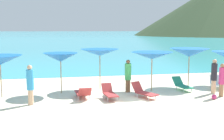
{
  "coord_description": "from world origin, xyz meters",
  "views": [
    {
      "loc": [
        -3.86,
        -11.62,
        3.32
      ],
      "look_at": [
        -0.92,
        2.92,
        1.2
      ],
      "focal_mm": 45.89,
      "sensor_mm": 36.0,
      "label": 1
    }
  ],
  "objects_px": {
    "lounge_chair_0": "(83,92)",
    "beachgoer_0": "(128,75)",
    "umbrella_0": "(0,60)",
    "beachgoer_4": "(30,84)",
    "lounge_chair_5": "(109,93)",
    "umbrella_1": "(61,57)",
    "umbrella_3": "(152,56)",
    "umbrella_4": "(189,53)",
    "beach_ball": "(214,97)",
    "beachgoer_3": "(214,75)",
    "umbrella_2": "(100,52)",
    "lounge_chair_2": "(144,91)",
    "lounge_chair_3": "(216,83)",
    "beachgoer_2": "(222,79)",
    "lounge_chair_1": "(182,85)"
  },
  "relations": [
    {
      "from": "beachgoer_2",
      "to": "beachgoer_4",
      "type": "xyz_separation_m",
      "value": [
        -9.14,
        0.28,
        0.06
      ]
    },
    {
      "from": "umbrella_1",
      "to": "beachgoer_4",
      "type": "height_order",
      "value": "umbrella_1"
    },
    {
      "from": "umbrella_0",
      "to": "lounge_chair_0",
      "type": "bearing_deg",
      "value": -13.96
    },
    {
      "from": "beachgoer_2",
      "to": "umbrella_2",
      "type": "bearing_deg",
      "value": -138.22
    },
    {
      "from": "umbrella_2",
      "to": "lounge_chair_2",
      "type": "relative_size",
      "value": 1.55
    },
    {
      "from": "lounge_chair_3",
      "to": "umbrella_2",
      "type": "bearing_deg",
      "value": -166.55
    },
    {
      "from": "umbrella_2",
      "to": "lounge_chair_2",
      "type": "distance_m",
      "value": 3.49
    },
    {
      "from": "lounge_chair_2",
      "to": "lounge_chair_3",
      "type": "relative_size",
      "value": 0.96
    },
    {
      "from": "beachgoer_0",
      "to": "beachgoer_2",
      "type": "xyz_separation_m",
      "value": [
        4.27,
        -1.93,
        -0.03
      ]
    },
    {
      "from": "lounge_chair_0",
      "to": "lounge_chair_2",
      "type": "relative_size",
      "value": 1.03
    },
    {
      "from": "lounge_chair_0",
      "to": "beachgoer_0",
      "type": "distance_m",
      "value": 2.71
    },
    {
      "from": "beachgoer_3",
      "to": "beachgoer_4",
      "type": "bearing_deg",
      "value": -138.98
    },
    {
      "from": "umbrella_1",
      "to": "umbrella_4",
      "type": "xyz_separation_m",
      "value": [
        7.36,
        0.44,
        0.09
      ]
    },
    {
      "from": "beachgoer_3",
      "to": "beach_ball",
      "type": "bearing_deg",
      "value": -80.9
    },
    {
      "from": "lounge_chair_2",
      "to": "umbrella_3",
      "type": "bearing_deg",
      "value": 30.5
    },
    {
      "from": "lounge_chair_0",
      "to": "umbrella_1",
      "type": "bearing_deg",
      "value": -56.51
    },
    {
      "from": "umbrella_4",
      "to": "beachgoer_4",
      "type": "distance_m",
      "value": 9.15
    },
    {
      "from": "umbrella_4",
      "to": "lounge_chair_0",
      "type": "distance_m",
      "value": 6.81
    },
    {
      "from": "lounge_chair_0",
      "to": "lounge_chair_5",
      "type": "height_order",
      "value": "lounge_chair_5"
    },
    {
      "from": "umbrella_1",
      "to": "umbrella_4",
      "type": "distance_m",
      "value": 7.37
    },
    {
      "from": "lounge_chair_5",
      "to": "umbrella_3",
      "type": "bearing_deg",
      "value": 22.84
    },
    {
      "from": "beach_ball",
      "to": "beachgoer_3",
      "type": "bearing_deg",
      "value": 60.94
    },
    {
      "from": "beachgoer_0",
      "to": "beachgoer_4",
      "type": "relative_size",
      "value": 0.98
    },
    {
      "from": "umbrella_1",
      "to": "lounge_chair_0",
      "type": "height_order",
      "value": "umbrella_1"
    },
    {
      "from": "lounge_chair_0",
      "to": "beachgoer_0",
      "type": "bearing_deg",
      "value": -163.98
    },
    {
      "from": "umbrella_0",
      "to": "umbrella_1",
      "type": "bearing_deg",
      "value": 6.66
    },
    {
      "from": "lounge_chair_0",
      "to": "beachgoer_3",
      "type": "relative_size",
      "value": 0.87
    },
    {
      "from": "umbrella_1",
      "to": "umbrella_3",
      "type": "xyz_separation_m",
      "value": [
        4.82,
        -0.34,
        0.03
      ]
    },
    {
      "from": "beachgoer_0",
      "to": "lounge_chair_0",
      "type": "bearing_deg",
      "value": -41.63
    },
    {
      "from": "lounge_chair_1",
      "to": "lounge_chair_5",
      "type": "relative_size",
      "value": 1.15
    },
    {
      "from": "lounge_chair_0",
      "to": "lounge_chair_2",
      "type": "xyz_separation_m",
      "value": [
        2.93,
        -0.45,
        0.01
      ]
    },
    {
      "from": "lounge_chair_1",
      "to": "beachgoer_3",
      "type": "distance_m",
      "value": 1.8
    },
    {
      "from": "lounge_chair_5",
      "to": "beachgoer_3",
      "type": "xyz_separation_m",
      "value": [
        5.55,
        0.16,
        0.64
      ]
    },
    {
      "from": "umbrella_1",
      "to": "lounge_chair_5",
      "type": "relative_size",
      "value": 1.57
    },
    {
      "from": "lounge_chair_3",
      "to": "lounge_chair_2",
      "type": "bearing_deg",
      "value": -140.97
    },
    {
      "from": "beachgoer_3",
      "to": "lounge_chair_5",
      "type": "bearing_deg",
      "value": -140.19
    },
    {
      "from": "umbrella_1",
      "to": "beach_ball",
      "type": "relative_size",
      "value": 8.77
    },
    {
      "from": "umbrella_0",
      "to": "beachgoer_4",
      "type": "bearing_deg",
      "value": -48.53
    },
    {
      "from": "beachgoer_2",
      "to": "beachgoer_3",
      "type": "xyz_separation_m",
      "value": [
        0.02,
        0.74,
        0.08
      ]
    },
    {
      "from": "beachgoer_2",
      "to": "beach_ball",
      "type": "relative_size",
      "value": 6.86
    },
    {
      "from": "umbrella_0",
      "to": "beachgoer_3",
      "type": "relative_size",
      "value": 1.24
    },
    {
      "from": "lounge_chair_1",
      "to": "beachgoer_0",
      "type": "xyz_separation_m",
      "value": [
        -3.06,
        0.05,
        0.62
      ]
    },
    {
      "from": "lounge_chair_0",
      "to": "lounge_chair_5",
      "type": "xyz_separation_m",
      "value": [
        1.22,
        -0.44,
        0.03
      ]
    },
    {
      "from": "umbrella_2",
      "to": "beachgoer_0",
      "type": "relative_size",
      "value": 1.34
    },
    {
      "from": "umbrella_4",
      "to": "beachgoer_3",
      "type": "relative_size",
      "value": 1.36
    },
    {
      "from": "lounge_chair_2",
      "to": "beachgoer_3",
      "type": "height_order",
      "value": "beachgoer_3"
    },
    {
      "from": "beach_ball",
      "to": "umbrella_2",
      "type": "bearing_deg",
      "value": 145.34
    },
    {
      "from": "umbrella_1",
      "to": "lounge_chair_2",
      "type": "relative_size",
      "value": 1.4
    },
    {
      "from": "lounge_chair_5",
      "to": "lounge_chair_3",
      "type": "bearing_deg",
      "value": 6.02
    },
    {
      "from": "lounge_chair_0",
      "to": "beachgoer_4",
      "type": "height_order",
      "value": "beachgoer_4"
    }
  ]
}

